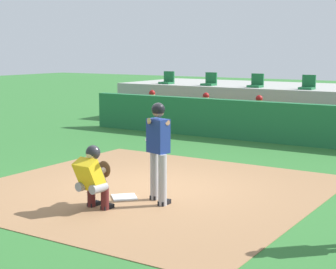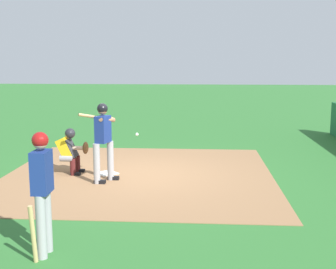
{
  "view_description": "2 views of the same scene",
  "coord_description": "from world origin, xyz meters",
  "px_view_note": "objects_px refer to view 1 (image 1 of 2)",
  "views": [
    {
      "loc": [
        6.0,
        -8.69,
        2.72
      ],
      "look_at": [
        0.0,
        0.7,
        1.0
      ],
      "focal_mm": 58.98,
      "sensor_mm": 36.0,
      "label": 1
    },
    {
      "loc": [
        10.51,
        1.42,
        2.77
      ],
      "look_at": [
        0.0,
        0.7,
        1.0
      ],
      "focal_mm": 48.04,
      "sensor_mm": 36.0,
      "label": 2
    }
  ],
  "objects_px": {
    "batter_at_plate": "(158,146)",
    "stadium_seat_3": "(308,85)",
    "dugout_player_1": "(204,112)",
    "dugout_player_2": "(257,115)",
    "home_plate": "(124,197)",
    "stadium_seat_0": "(167,80)",
    "dugout_player_0": "(150,108)",
    "stadium_seat_2": "(256,83)",
    "catcher_crouched": "(94,175)",
    "stadium_seat_1": "(210,82)"
  },
  "relations": [
    {
      "from": "dugout_player_1",
      "to": "dugout_player_2",
      "type": "height_order",
      "value": "same"
    },
    {
      "from": "dugout_player_2",
      "to": "stadium_seat_3",
      "type": "relative_size",
      "value": 2.71
    },
    {
      "from": "dugout_player_0",
      "to": "stadium_seat_2",
      "type": "bearing_deg",
      "value": 32.97
    },
    {
      "from": "catcher_crouched",
      "to": "stadium_seat_1",
      "type": "relative_size",
      "value": 4.15
    },
    {
      "from": "dugout_player_0",
      "to": "dugout_player_2",
      "type": "bearing_deg",
      "value": 0.0
    },
    {
      "from": "stadium_seat_3",
      "to": "stadium_seat_0",
      "type": "bearing_deg",
      "value": 180.0
    },
    {
      "from": "home_plate",
      "to": "batter_at_plate",
      "type": "relative_size",
      "value": 0.24
    },
    {
      "from": "dugout_player_2",
      "to": "stadium_seat_3",
      "type": "height_order",
      "value": "stadium_seat_3"
    },
    {
      "from": "home_plate",
      "to": "catcher_crouched",
      "type": "distance_m",
      "value": 1.04
    },
    {
      "from": "stadium_seat_3",
      "to": "dugout_player_0",
      "type": "bearing_deg",
      "value": -157.83
    },
    {
      "from": "dugout_player_1",
      "to": "stadium_seat_3",
      "type": "bearing_deg",
      "value": 35.82
    },
    {
      "from": "batter_at_plate",
      "to": "stadium_seat_2",
      "type": "distance_m",
      "value": 10.42
    },
    {
      "from": "dugout_player_0",
      "to": "dugout_player_2",
      "type": "distance_m",
      "value": 4.08
    },
    {
      "from": "home_plate",
      "to": "catcher_crouched",
      "type": "xyz_separation_m",
      "value": [
        0.01,
        -0.86,
        0.59
      ]
    },
    {
      "from": "dugout_player_1",
      "to": "stadium_seat_0",
      "type": "height_order",
      "value": "stadium_seat_0"
    },
    {
      "from": "batter_at_plate",
      "to": "catcher_crouched",
      "type": "distance_m",
      "value": 1.25
    },
    {
      "from": "dugout_player_0",
      "to": "dugout_player_2",
      "type": "xyz_separation_m",
      "value": [
        4.08,
        0.0,
        0.0
      ]
    },
    {
      "from": "dugout_player_0",
      "to": "stadium_seat_0",
      "type": "distance_m",
      "value": 2.28
    },
    {
      "from": "batter_at_plate",
      "to": "dugout_player_2",
      "type": "distance_m",
      "value": 8.22
    },
    {
      "from": "dugout_player_1",
      "to": "stadium_seat_1",
      "type": "relative_size",
      "value": 2.71
    },
    {
      "from": "catcher_crouched",
      "to": "stadium_seat_1",
      "type": "height_order",
      "value": "stadium_seat_1"
    },
    {
      "from": "catcher_crouched",
      "to": "stadium_seat_3",
      "type": "distance_m",
      "value": 11.08
    },
    {
      "from": "stadium_seat_2",
      "to": "batter_at_plate",
      "type": "bearing_deg",
      "value": -75.83
    },
    {
      "from": "home_plate",
      "to": "dugout_player_1",
      "type": "distance_m",
      "value": 8.64
    },
    {
      "from": "dugout_player_1",
      "to": "stadium_seat_2",
      "type": "height_order",
      "value": "stadium_seat_2"
    },
    {
      "from": "dugout_player_1",
      "to": "stadium_seat_0",
      "type": "distance_m",
      "value": 3.53
    },
    {
      "from": "dugout_player_2",
      "to": "stadium_seat_1",
      "type": "bearing_deg",
      "value": 144.0
    },
    {
      "from": "batter_at_plate",
      "to": "stadium_seat_1",
      "type": "relative_size",
      "value": 3.76
    },
    {
      "from": "batter_at_plate",
      "to": "stadium_seat_0",
      "type": "xyz_separation_m",
      "value": [
        -6.26,
        10.09,
        0.5
      ]
    },
    {
      "from": "stadium_seat_0",
      "to": "stadium_seat_2",
      "type": "height_order",
      "value": "same"
    },
    {
      "from": "dugout_player_0",
      "to": "stadium_seat_2",
      "type": "xyz_separation_m",
      "value": [
        3.14,
        2.03,
        0.86
      ]
    },
    {
      "from": "dugout_player_1",
      "to": "stadium_seat_3",
      "type": "xyz_separation_m",
      "value": [
        2.82,
        2.03,
        0.86
      ]
    },
    {
      "from": "catcher_crouched",
      "to": "stadium_seat_0",
      "type": "height_order",
      "value": "stadium_seat_0"
    },
    {
      "from": "stadium_seat_1",
      "to": "stadium_seat_2",
      "type": "xyz_separation_m",
      "value": [
        1.86,
        0.0,
        0.0
      ]
    },
    {
      "from": "home_plate",
      "to": "dugout_player_1",
      "type": "xyz_separation_m",
      "value": [
        -2.82,
        8.14,
        0.65
      ]
    },
    {
      "from": "stadium_seat_0",
      "to": "stadium_seat_3",
      "type": "distance_m",
      "value": 5.57
    },
    {
      "from": "dugout_player_1",
      "to": "dugout_player_2",
      "type": "relative_size",
      "value": 1.0
    },
    {
      "from": "catcher_crouched",
      "to": "dugout_player_0",
      "type": "distance_m",
      "value": 10.3
    },
    {
      "from": "stadium_seat_0",
      "to": "stadium_seat_3",
      "type": "bearing_deg",
      "value": 0.0
    },
    {
      "from": "stadium_seat_3",
      "to": "stadium_seat_2",
      "type": "bearing_deg",
      "value": 180.0
    },
    {
      "from": "dugout_player_0",
      "to": "stadium_seat_3",
      "type": "height_order",
      "value": "stadium_seat_3"
    },
    {
      "from": "stadium_seat_1",
      "to": "stadium_seat_3",
      "type": "bearing_deg",
      "value": 0.0
    },
    {
      "from": "stadium_seat_0",
      "to": "stadium_seat_2",
      "type": "xyz_separation_m",
      "value": [
        3.71,
        0.0,
        0.0
      ]
    },
    {
      "from": "batter_at_plate",
      "to": "stadium_seat_3",
      "type": "bearing_deg",
      "value": 93.92
    },
    {
      "from": "batter_at_plate",
      "to": "dugout_player_1",
      "type": "height_order",
      "value": "batter_at_plate"
    },
    {
      "from": "stadium_seat_2",
      "to": "stadium_seat_3",
      "type": "distance_m",
      "value": 1.86
    },
    {
      "from": "home_plate",
      "to": "batter_at_plate",
      "type": "bearing_deg",
      "value": 7.28
    },
    {
      "from": "stadium_seat_0",
      "to": "stadium_seat_2",
      "type": "relative_size",
      "value": 1.0
    },
    {
      "from": "dugout_player_1",
      "to": "home_plate",
      "type": "bearing_deg",
      "value": -70.9
    },
    {
      "from": "dugout_player_1",
      "to": "dugout_player_2",
      "type": "xyz_separation_m",
      "value": [
        1.91,
        0.0,
        0.0
      ]
    }
  ]
}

